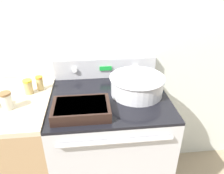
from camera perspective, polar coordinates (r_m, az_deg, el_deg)
The scene contains 10 objects.
kitchen_wall at distance 1.64m, azimuth -2.08°, elevation 13.88°, with size 8.00×0.05×2.50m.
stove_range at distance 1.71m, azimuth -0.63°, elevation -15.92°, with size 0.76×0.68×0.93m.
control_panel at distance 1.66m, azimuth -1.77°, elevation 5.08°, with size 0.76×0.07×0.15m.
side_counter at distance 1.80m, azimuth -23.78°, elevation -16.16°, with size 0.60×0.65×0.94m.
mixing_bowl at distance 1.44m, azimuth 6.53°, elevation 0.78°, with size 0.36×0.36×0.12m.
casserole_dish at distance 1.26m, azimuth -8.03°, elevation -5.58°, with size 0.33×0.22×0.06m.
ladle at distance 1.58m, azimuth 12.26°, elevation 1.42°, with size 0.07×0.28×0.07m.
spice_jar_orange_cap at distance 1.54m, azimuth -18.35°, elevation 0.99°, with size 0.05×0.05×0.09m.
spice_jar_yellow_cap at distance 1.52m, azimuth -21.04°, elevation 0.08°, with size 0.06×0.06×0.10m.
spice_jar_brown_cap at distance 1.39m, azimuth -25.84°, elevation -3.27°, with size 0.07×0.07×0.11m.
Camera 1 is at (-0.12, -0.89, 1.66)m, focal length 35.00 mm.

